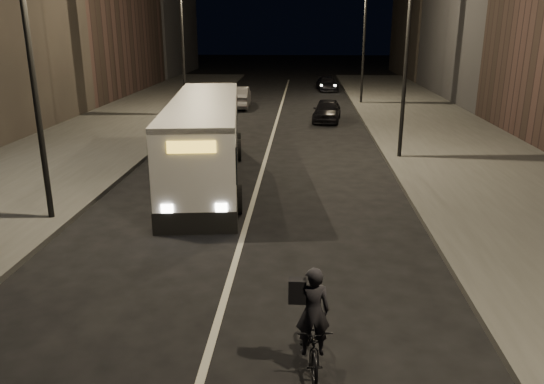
# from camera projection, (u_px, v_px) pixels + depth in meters

# --- Properties ---
(ground) EXTENTS (180.00, 180.00, 0.00)m
(ground) POSITION_uv_depth(u_px,v_px,m) (225.00, 295.00, 11.13)
(ground) COLOR black
(ground) RESTS_ON ground
(sidewalk_right) EXTENTS (7.00, 70.00, 0.16)m
(sidewalk_right) POSITION_uv_depth(u_px,v_px,m) (456.00, 148.00, 23.94)
(sidewalk_right) COLOR #363634
(sidewalk_right) RESTS_ON ground
(sidewalk_left) EXTENTS (7.00, 70.00, 0.16)m
(sidewalk_left) POSITION_uv_depth(u_px,v_px,m) (89.00, 143.00, 24.91)
(sidewalk_left) COLOR #363634
(sidewalk_left) RESTS_ON ground
(streetlight_right_mid) EXTENTS (1.20, 0.44, 8.12)m
(streetlight_right_mid) POSITION_uv_depth(u_px,v_px,m) (402.00, 26.00, 20.62)
(streetlight_right_mid) COLOR black
(streetlight_right_mid) RESTS_ON sidewalk_right
(streetlight_right_far) EXTENTS (1.20, 0.44, 8.12)m
(streetlight_right_far) POSITION_uv_depth(u_px,v_px,m) (361.00, 25.00, 35.84)
(streetlight_right_far) COLOR black
(streetlight_right_far) RESTS_ON sidewalk_right
(streetlight_left_near) EXTENTS (1.20, 0.44, 8.12)m
(streetlight_left_near) POSITION_uv_depth(u_px,v_px,m) (36.00, 27.00, 13.61)
(streetlight_left_near) COLOR black
(streetlight_left_near) RESTS_ON sidewalk_left
(streetlight_left_far) EXTENTS (1.20, 0.44, 8.12)m
(streetlight_left_far) POSITION_uv_depth(u_px,v_px,m) (186.00, 25.00, 30.74)
(streetlight_left_far) COLOR black
(streetlight_left_far) RESTS_ON sidewalk_left
(city_bus) EXTENTS (3.55, 10.97, 2.91)m
(city_bus) POSITION_uv_depth(u_px,v_px,m) (205.00, 137.00, 18.99)
(city_bus) COLOR silver
(city_bus) RESTS_ON ground
(cyclist_on_bicycle) EXTENTS (0.73, 1.65, 1.85)m
(cyclist_on_bicycle) POSITION_uv_depth(u_px,v_px,m) (312.00, 332.00, 8.70)
(cyclist_on_bicycle) COLOR black
(cyclist_on_bicycle) RESTS_ON ground
(car_near) EXTENTS (1.91, 3.89, 1.27)m
(car_near) POSITION_uv_depth(u_px,v_px,m) (327.00, 110.00, 30.83)
(car_near) COLOR black
(car_near) RESTS_ON ground
(car_mid) EXTENTS (1.75, 4.50, 1.46)m
(car_mid) POSITION_uv_depth(u_px,v_px,m) (238.00, 97.00, 35.71)
(car_mid) COLOR #39393B
(car_mid) RESTS_ON ground
(car_far) EXTENTS (1.95, 4.04, 1.14)m
(car_far) POSITION_uv_depth(u_px,v_px,m) (327.00, 84.00, 45.20)
(car_far) COLOR black
(car_far) RESTS_ON ground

